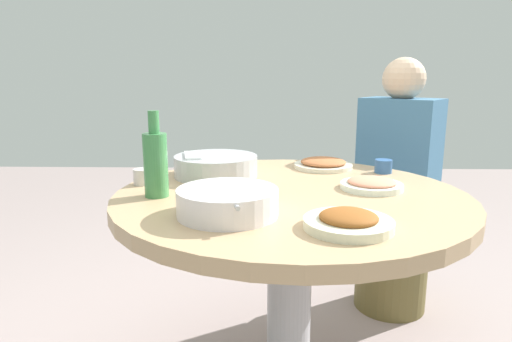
% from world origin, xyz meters
% --- Properties ---
extents(round_dining_table, '(1.11, 1.11, 0.76)m').
position_xyz_m(round_dining_table, '(0.00, 0.00, 0.62)').
color(round_dining_table, '#99999E').
rests_on(round_dining_table, ground).
extents(rice_bowl, '(0.30, 0.30, 0.08)m').
position_xyz_m(rice_bowl, '(-0.26, 0.22, 0.80)').
color(rice_bowl, '#B2B5BA').
rests_on(rice_bowl, round_dining_table).
extents(soup_bowl, '(0.27, 0.29, 0.07)m').
position_xyz_m(soup_bowl, '(-0.18, -0.24, 0.79)').
color(soup_bowl, white).
rests_on(soup_bowl, round_dining_table).
extents(dish_stirfry, '(0.22, 0.22, 0.05)m').
position_xyz_m(dish_stirfry, '(0.12, -0.34, 0.78)').
color(dish_stirfry, silver).
rests_on(dish_stirfry, round_dining_table).
extents(dish_shrimp, '(0.20, 0.20, 0.04)m').
position_xyz_m(dish_shrimp, '(0.27, 0.05, 0.78)').
color(dish_shrimp, white).
rests_on(dish_shrimp, round_dining_table).
extents(dish_tofu_braise, '(0.23, 0.23, 0.04)m').
position_xyz_m(dish_tofu_braise, '(0.15, 0.38, 0.78)').
color(dish_tofu_braise, silver).
rests_on(dish_tofu_braise, round_dining_table).
extents(green_bottle, '(0.07, 0.07, 0.26)m').
position_xyz_m(green_bottle, '(-0.41, -0.06, 0.87)').
color(green_bottle, '#3E8549').
rests_on(green_bottle, round_dining_table).
extents(tea_cup_near, '(0.06, 0.06, 0.05)m').
position_xyz_m(tea_cup_near, '(-0.50, 0.09, 0.79)').
color(tea_cup_near, silver).
rests_on(tea_cup_near, round_dining_table).
extents(tea_cup_far, '(0.06, 0.06, 0.05)m').
position_xyz_m(tea_cup_far, '(0.36, 0.30, 0.79)').
color(tea_cup_far, '#325C97').
rests_on(tea_cup_far, round_dining_table).
extents(stool_for_diner_left, '(0.34, 0.34, 0.44)m').
position_xyz_m(stool_for_diner_left, '(0.53, 0.68, 0.22)').
color(stool_for_diner_left, brown).
rests_on(stool_for_diner_left, ground).
extents(diner_left, '(0.46, 0.47, 0.76)m').
position_xyz_m(diner_left, '(0.53, 0.68, 0.76)').
color(diner_left, '#2D333D').
rests_on(diner_left, stool_for_diner_left).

